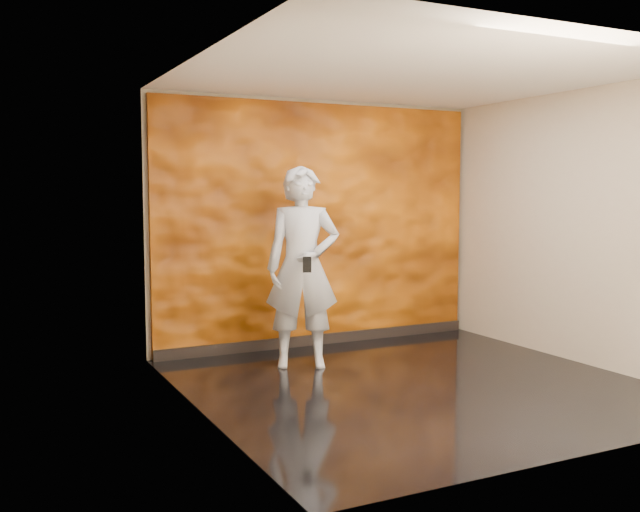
# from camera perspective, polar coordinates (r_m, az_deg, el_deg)

# --- Properties ---
(room) EXTENTS (4.02, 4.02, 2.81)m
(room) POSITION_cam_1_polar(r_m,az_deg,el_deg) (6.47, 7.70, 1.93)
(room) COLOR black
(room) RESTS_ON ground
(feature_wall) EXTENTS (3.90, 0.06, 2.75)m
(feature_wall) POSITION_cam_1_polar(r_m,az_deg,el_deg) (8.17, -0.01, 2.50)
(feature_wall) COLOR orange
(feature_wall) RESTS_ON ground
(baseboard) EXTENTS (3.90, 0.04, 0.12)m
(baseboard) POSITION_cam_1_polar(r_m,az_deg,el_deg) (8.30, 0.11, -6.66)
(baseboard) COLOR black
(baseboard) RESTS_ON ground
(man) EXTENTS (0.86, 0.73, 2.01)m
(man) POSITION_cam_1_polar(r_m,az_deg,el_deg) (7.13, -1.41, -0.90)
(man) COLOR #90939E
(man) RESTS_ON ground
(phone) EXTENTS (0.08, 0.04, 0.15)m
(phone) POSITION_cam_1_polar(r_m,az_deg,el_deg) (6.83, -1.04, -0.69)
(phone) COLOR black
(phone) RESTS_ON man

